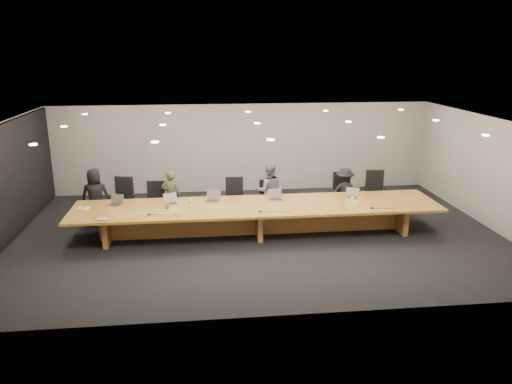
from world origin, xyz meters
TOP-DOWN VIEW (x-y plane):
  - ground at (0.00, 0.00)m, footprint 12.00×12.00m
  - back_wall at (0.00, 4.00)m, footprint 12.00×0.02m
  - left_wall_panel at (-5.94, 0.00)m, footprint 0.08×7.84m
  - conference_table at (0.00, 0.00)m, footprint 9.00×1.80m
  - chair_far_left at (-3.47, 1.34)m, footprint 0.75×0.75m
  - chair_left at (-2.58, 1.21)m, footprint 0.57×0.57m
  - chair_mid_left at (-0.47, 1.20)m, footprint 0.60×0.60m
  - chair_mid_right at (0.48, 1.27)m, footprint 0.62×0.62m
  - chair_right at (2.54, 1.33)m, footprint 0.66×0.66m
  - chair_far_right at (3.49, 1.27)m, footprint 0.66×0.66m
  - person_a at (-4.11, 1.24)m, footprint 0.76×0.52m
  - person_b at (-2.17, 1.28)m, footprint 0.55×0.41m
  - person_c at (0.45, 1.18)m, footprint 0.76×0.60m
  - person_d at (2.55, 1.17)m, footprint 0.91×0.58m
  - laptop_a at (-3.49, 0.38)m, footprint 0.40×0.36m
  - laptop_b at (-2.10, 0.30)m, footprint 0.41×0.35m
  - laptop_c at (-1.09, 0.41)m, footprint 0.42×0.35m
  - laptop_d at (0.52, 0.35)m, footprint 0.39×0.30m
  - laptop_e at (2.50, 0.31)m, footprint 0.39×0.33m
  - water_bottle at (-1.64, 0.08)m, footprint 0.08×0.08m
  - amber_mug at (-2.19, -0.03)m, footprint 0.10×0.10m
  - paper_cup_near at (1.34, 0.11)m, footprint 0.09×0.09m
  - paper_cup_far at (2.44, 0.12)m, footprint 0.08×0.08m
  - notepad at (-4.20, 0.21)m, footprint 0.28×0.24m
  - lime_gadget at (-4.20, 0.20)m, footprint 0.16×0.11m
  - av_box at (-3.60, -0.70)m, footprint 0.23×0.18m
  - mic_left at (-2.58, -0.46)m, footprint 0.13×0.13m
  - mic_center at (0.01, -0.52)m, footprint 0.15×0.15m
  - mic_right at (2.73, -0.57)m, footprint 0.16×0.16m

SIDE VIEW (x-z plane):
  - ground at x=0.00m, z-range 0.00..0.00m
  - chair_mid_right at x=0.48m, z-range 0.00..1.04m
  - conference_table at x=0.00m, z-range 0.15..0.90m
  - chair_left at x=-2.58m, z-range 0.00..1.09m
  - chair_mid_left at x=-0.47m, z-range 0.00..1.14m
  - chair_right at x=2.54m, z-range 0.00..1.17m
  - chair_far_left at x=-3.47m, z-range 0.00..1.20m
  - chair_far_right at x=3.49m, z-range 0.00..1.21m
  - person_d at x=2.55m, z-range 0.00..1.34m
  - person_b at x=-2.17m, z-range 0.00..1.38m
  - person_a at x=-4.11m, z-range 0.00..1.49m
  - notepad at x=-4.20m, z-range 0.75..0.77m
  - mic_left at x=-2.58m, z-range 0.75..0.78m
  - mic_center at x=0.01m, z-range 0.75..0.78m
  - mic_right at x=2.73m, z-range 0.75..0.78m
  - av_box at x=-3.60m, z-range 0.75..0.78m
  - person_c at x=0.45m, z-range 0.00..1.54m
  - lime_gadget at x=-4.20m, z-range 0.77..0.79m
  - paper_cup_far at x=2.44m, z-range 0.75..0.84m
  - paper_cup_near at x=1.34m, z-range 0.75..0.84m
  - amber_mug at x=-2.19m, z-range 0.75..0.85m
  - water_bottle at x=-1.64m, z-range 0.75..0.96m
  - laptop_e at x=2.50m, z-range 0.75..1.01m
  - laptop_a at x=-3.49m, z-range 0.75..1.01m
  - laptop_b at x=-2.10m, z-range 0.75..1.02m
  - laptop_d at x=0.52m, z-range 0.75..1.03m
  - laptop_c at x=-1.09m, z-range 0.75..1.03m
  - left_wall_panel at x=-5.94m, z-range 0.00..2.74m
  - back_wall at x=0.00m, z-range 0.00..2.80m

